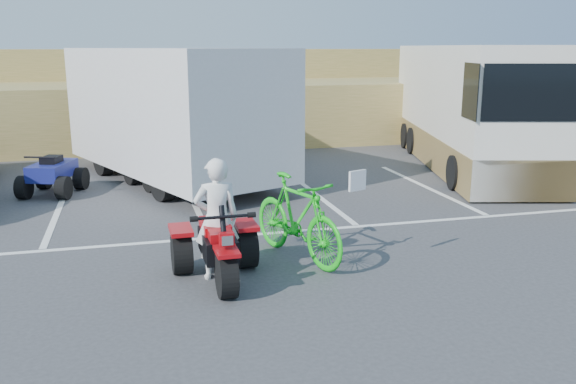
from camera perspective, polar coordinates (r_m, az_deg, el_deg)
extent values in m
plane|color=#3B3B3D|center=(8.30, -5.11, -9.22)|extent=(100.00, 100.00, 0.00)
cube|color=white|center=(13.04, -20.70, -1.59)|extent=(0.12, 5.00, 0.01)
cube|color=white|center=(13.02, -8.82, -0.89)|extent=(0.12, 5.00, 0.01)
cube|color=white|center=(13.54, 2.61, -0.19)|extent=(0.12, 5.00, 0.01)
cube|color=white|center=(14.55, 12.82, 0.45)|extent=(0.12, 5.00, 0.01)
cube|color=white|center=(15.97, 21.46, 0.98)|extent=(0.12, 5.00, 0.01)
cube|color=white|center=(10.53, -7.32, -4.29)|extent=(28.00, 0.12, 0.01)
cube|color=olive|center=(21.71, -11.45, 7.38)|extent=(40.00, 6.00, 2.00)
cube|color=olive|center=(25.12, -12.06, 10.43)|extent=(40.00, 4.00, 2.20)
imported|color=white|center=(8.51, -6.70, -2.52)|extent=(0.63, 0.42, 1.72)
imported|color=#14BF19|center=(9.27, 0.87, -2.45)|extent=(1.33, 2.25, 1.31)
cube|color=silver|center=(14.93, -10.81, 7.66)|extent=(5.11, 7.29, 2.82)
cylinder|color=black|center=(15.12, -10.59, 2.55)|extent=(2.59, 1.69, 0.79)
cube|color=silver|center=(17.45, 16.43, 7.78)|extent=(4.37, 9.10, 3.18)
cube|color=olive|center=(17.59, 16.18, 4.06)|extent=(4.42, 9.12, 0.88)
cube|color=black|center=(13.21, 21.98, 8.60)|extent=(1.97, 0.53, 1.15)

